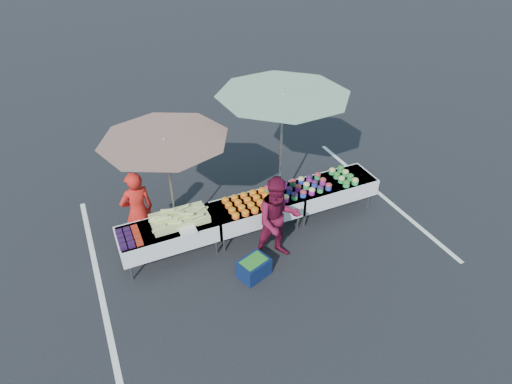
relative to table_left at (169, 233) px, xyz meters
name	(u,v)px	position (x,y,z in m)	size (l,w,h in m)	color
ground	(256,231)	(1.80, 0.00, -0.58)	(80.00, 80.00, 0.00)	black
stripe_left	(98,278)	(-1.40, 0.00, -0.58)	(0.10, 5.00, 0.00)	silver
stripe_right	(380,194)	(5.00, 0.00, -0.58)	(0.10, 5.00, 0.00)	silver
table_left	(169,233)	(0.00, 0.00, 0.00)	(1.86, 0.81, 0.75)	white
table_center	(256,209)	(1.80, 0.00, 0.00)	(1.86, 0.81, 0.75)	white
table_right	(332,188)	(3.60, 0.00, 0.00)	(1.86, 0.81, 0.75)	white
berry_punnets	(129,237)	(-0.71, -0.06, 0.21)	(0.40, 0.54, 0.08)	black
corn_pile	(179,218)	(0.25, 0.05, 0.26)	(1.16, 0.57, 0.26)	#8BB15A
plastic_bags	(188,231)	(0.30, -0.30, 0.19)	(0.30, 0.25, 0.05)	white
carrot_bowls	(249,202)	(1.65, -0.01, 0.22)	(0.95, 0.69, 0.11)	#EA531A
potato_cups	(298,188)	(2.75, 0.00, 0.25)	(1.34, 0.58, 0.16)	#273CB8
bean_baskets	(344,176)	(3.86, -0.01, 0.24)	(0.36, 0.68, 0.15)	green
vendor	(138,211)	(-0.41, 0.55, 0.27)	(0.62, 0.41, 1.71)	red
customer	(278,220)	(1.87, -0.82, 0.30)	(0.86, 0.67, 1.78)	maroon
umbrella_left	(166,149)	(0.24, 0.40, 1.55)	(2.45, 2.45, 2.35)	black
umbrella_right	(283,105)	(2.64, 0.59, 1.85)	(3.33, 3.33, 2.69)	black
storage_bin	(254,268)	(1.24, -1.12, -0.39)	(0.66, 0.56, 0.37)	#0D1B41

